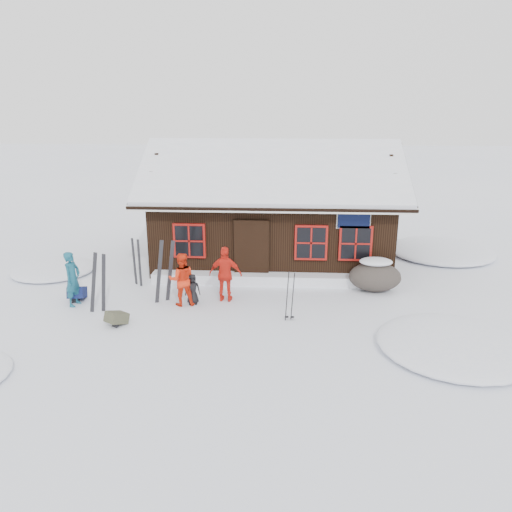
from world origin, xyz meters
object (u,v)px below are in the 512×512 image
at_px(skier_teal, 73,279).
at_px(ski_poles, 290,297).
at_px(skier_orange_right, 226,274).
at_px(backpack_blue, 77,295).
at_px(skier_crouched, 193,289).
at_px(ski_pair_left, 99,284).
at_px(backpack_olive, 117,320).
at_px(skier_orange_left, 182,279).
at_px(boulder, 375,276).

relative_size(skier_teal, ski_poles, 1.15).
bearing_deg(skier_orange_right, ski_poles, 150.01).
distance_m(skier_teal, backpack_blue, 0.73).
height_order(ski_poles, backpack_blue, ski_poles).
bearing_deg(skier_crouched, backpack_blue, 170.60).
relative_size(ski_pair_left, backpack_blue, 2.95).
bearing_deg(ski_pair_left, backpack_blue, 147.15).
bearing_deg(backpack_olive, backpack_blue, 169.20).
xyz_separation_m(skier_teal, backpack_blue, (-0.07, 0.35, -0.63)).
height_order(skier_teal, skier_crouched, skier_teal).
bearing_deg(skier_teal, ski_poles, -85.50).
bearing_deg(ski_pair_left, skier_orange_left, 22.05).
bearing_deg(skier_orange_left, ski_pair_left, 4.84).
height_order(skier_teal, backpack_blue, skier_teal).
relative_size(skier_orange_right, ski_poles, 1.18).
height_order(skier_teal, backpack_olive, skier_teal).
relative_size(skier_orange_right, skier_crouched, 1.83).
relative_size(ski_pair_left, backpack_olive, 3.41).
relative_size(skier_crouched, backpack_blue, 1.50).
distance_m(boulder, backpack_olive, 7.77).
distance_m(skier_teal, ski_poles, 6.21).
xyz_separation_m(skier_teal, backpack_olive, (1.65, -1.27, -0.66)).
bearing_deg(boulder, skier_orange_right, -165.89).
xyz_separation_m(skier_crouched, backpack_blue, (-3.45, 0.06, -0.29)).
relative_size(skier_orange_left, backpack_blue, 2.58).
bearing_deg(skier_teal, skier_orange_left, -75.36).
height_order(skier_crouched, ski_poles, ski_poles).
distance_m(backpack_blue, backpack_olive, 2.37).
bearing_deg(skier_orange_left, ski_poles, 152.31).
bearing_deg(boulder, skier_crouched, -165.25).
distance_m(skier_orange_left, backpack_blue, 3.23).
height_order(boulder, backpack_blue, boulder).
distance_m(skier_orange_right, ski_poles, 2.25).
xyz_separation_m(boulder, backpack_blue, (-8.89, -1.37, -0.31)).
bearing_deg(skier_crouched, ski_pair_left, -172.00).
xyz_separation_m(skier_orange_right, boulder, (4.51, 1.13, -0.35)).
relative_size(skier_orange_left, ski_poles, 1.11).
bearing_deg(skier_orange_left, skier_crouched, -176.21).
distance_m(skier_teal, skier_crouched, 3.41).
bearing_deg(skier_teal, backpack_blue, 22.49).
relative_size(ski_poles, backpack_olive, 2.68).
height_order(skier_crouched, boulder, boulder).
bearing_deg(boulder, backpack_olive, -157.31).
bearing_deg(backpack_blue, ski_pair_left, -47.74).
distance_m(skier_orange_right, boulder, 4.66).
relative_size(skier_orange_left, skier_orange_right, 0.94).
bearing_deg(skier_crouched, skier_orange_right, 9.37).
bearing_deg(backpack_blue, ski_poles, -18.65).
distance_m(ski_poles, backpack_blue, 6.35).
distance_m(skier_orange_left, boulder, 5.92).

